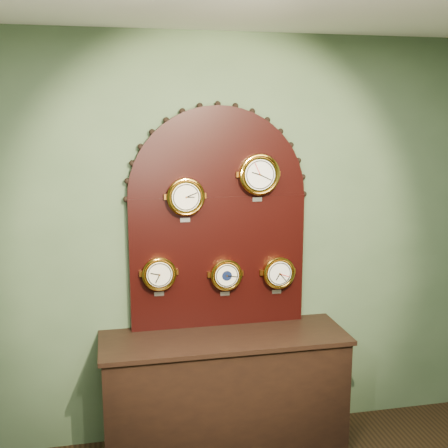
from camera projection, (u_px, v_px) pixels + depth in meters
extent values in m
plane|color=#496042|center=(217.00, 243.00, 3.89)|extent=(4.00, 0.00, 4.00)
cube|color=black|center=(225.00, 396.00, 3.81)|extent=(1.60, 0.50, 0.80)
cube|color=black|center=(218.00, 262.00, 3.86)|extent=(1.20, 0.06, 0.90)
cylinder|color=black|center=(218.00, 197.00, 3.77)|extent=(1.20, 0.06, 1.20)
cylinder|color=gold|center=(185.00, 196.00, 3.67)|extent=(0.23, 0.08, 0.23)
torus|color=gold|center=(186.00, 197.00, 3.64)|extent=(0.25, 0.02, 0.25)
cylinder|color=#F1E7CC|center=(186.00, 197.00, 3.63)|extent=(0.18, 0.01, 0.18)
cube|color=silver|center=(185.00, 220.00, 3.72)|extent=(0.06, 0.01, 0.03)
cylinder|color=gold|center=(259.00, 174.00, 3.74)|extent=(0.26, 0.08, 0.26)
torus|color=gold|center=(260.00, 175.00, 3.71)|extent=(0.28, 0.03, 0.28)
cylinder|color=white|center=(260.00, 175.00, 3.71)|extent=(0.20, 0.01, 0.20)
cube|color=silver|center=(257.00, 199.00, 3.80)|extent=(0.07, 0.01, 0.03)
cylinder|color=gold|center=(159.00, 273.00, 3.73)|extent=(0.21, 0.08, 0.21)
torus|color=gold|center=(159.00, 274.00, 3.70)|extent=(0.23, 0.02, 0.23)
cylinder|color=#F1E7CC|center=(159.00, 275.00, 3.69)|extent=(0.17, 0.01, 0.17)
cube|color=silver|center=(159.00, 294.00, 3.78)|extent=(0.06, 0.01, 0.03)
cylinder|color=gold|center=(226.00, 274.00, 3.83)|extent=(0.20, 0.08, 0.20)
torus|color=gold|center=(227.00, 275.00, 3.80)|extent=(0.22, 0.02, 0.22)
cylinder|color=#F1E7CC|center=(227.00, 276.00, 3.79)|extent=(0.16, 0.01, 0.16)
cube|color=silver|center=(225.00, 294.00, 3.88)|extent=(0.07, 0.01, 0.03)
cylinder|color=#0C1534|center=(227.00, 276.00, 3.79)|extent=(0.07, 0.00, 0.07)
cylinder|color=gold|center=(278.00, 272.00, 3.90)|extent=(0.21, 0.08, 0.21)
torus|color=gold|center=(279.00, 273.00, 3.87)|extent=(0.23, 0.02, 0.23)
cylinder|color=white|center=(280.00, 274.00, 3.86)|extent=(0.17, 0.01, 0.17)
cube|color=silver|center=(277.00, 292.00, 3.95)|extent=(0.06, 0.01, 0.03)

